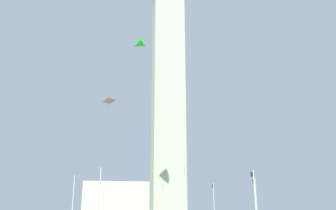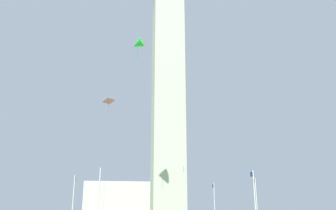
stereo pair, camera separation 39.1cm
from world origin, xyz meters
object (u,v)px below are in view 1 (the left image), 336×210
Objects in this scene: flagpole_sw at (255,199)px; kite_pink_diamond at (109,101)px; flagpole_n at (157,204)px; flagpole_s at (186,196)px; distant_building at (115,205)px; kite_green_delta at (139,44)px; flagpole_nw at (214,203)px; obelisk_monument at (168,87)px; flagpole_w at (256,202)px; flagpole_e at (73,200)px; flagpole_ne at (103,203)px; flagpole_se at (99,197)px.

flagpole_sw is 3.86× the size of kite_pink_diamond.
flagpole_n is 26.00m from flagpole_sw.
flagpole_s is 0.32× the size of distant_building.
kite_green_delta is at bearing 168.46° from flagpole_n.
flagpole_nw is (24.02, -9.95, 0.00)m from flagpole_s.
flagpole_sw is 23.16m from kite_pink_diamond.
distant_building is (56.25, 1.55, -17.88)m from kite_green_delta.
obelisk_monument is 5.66× the size of flagpole_nw.
kite_green_delta reaches higher than flagpole_w.
flagpole_nw is at bearing -22.50° from flagpole_s.
flagpole_e is at bearing 45.00° from flagpole_s.
flagpole_e is at bearing 67.50° from flagpole_sw.
kite_pink_diamond reaches higher than flagpole_s.
flagpole_ne is at bearing 8.93° from kite_green_delta.
flagpole_n and flagpole_se have the same top height.
flagpole_ne is at bearing 90.00° from flagpole_nw.
flagpole_ne is 26.00m from flagpole_s.
kite_pink_diamond is at bearing 27.98° from kite_green_delta.
flagpole_n is at bearing -11.54° from kite_green_delta.
obelisk_monument reaches higher than flagpole_sw.
flagpole_s is (-28.14, 0.00, 0.00)m from flagpole_n.
flagpole_nw is 3.86× the size of kite_pink_diamond.
flagpole_nw is 35.63m from distant_building.
flagpole_s is 19.90m from flagpole_w.
flagpole_nw is (19.90, -0.00, 0.00)m from flagpole_sw.
flagpole_e is 26.00m from flagpole_sw.
flagpole_sw is at bearing -71.58° from kite_green_delta.
flagpole_ne is at bearing 1.74° from kite_pink_diamond.
kite_green_delta is (-1.19, 5.99, 18.36)m from flagpole_s.
flagpole_ne is 0.32× the size of distant_building.
flagpole_e is at bearing 135.00° from flagpole_n.
kite_pink_diamond is (-18.83, -0.57, 12.71)m from flagpole_ne.
flagpole_ne is at bearing 112.50° from flagpole_n.
flagpole_nw is (-4.12, -9.95, 0.00)m from flagpole_n.
flagpole_s is at bearing -112.50° from flagpole_se.
flagpole_e is at bearing 112.50° from flagpole_nw.
flagpole_n is at bearing -22.23° from kite_pink_diamond.
flagpole_se is at bearing 151.88° from kite_pink_diamond.
distant_building is (40.99, -6.54, 0.48)m from flagpole_e.
flagpole_e is (-9.95, 4.12, 0.00)m from flagpole_ne.
flagpole_se is at bearing 67.50° from flagpole_s.
flagpole_e is 1.00× the size of flagpole_se.
flagpole_n is 27.96m from distant_building.
kite_pink_diamond is 51.38m from distant_building.
flagpole_sw is (-19.90, -19.90, 0.00)m from flagpole_ne.
flagpole_nw is at bearing -90.00° from flagpole_ne.
obelisk_monument is at bearing 45.17° from flagpole_sw.
kite_pink_diamond is at bearing 86.83° from flagpole_sw.
obelisk_monument is 5.66× the size of flagpole_se.
flagpole_se is (-9.89, 9.95, -18.33)m from obelisk_monument.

